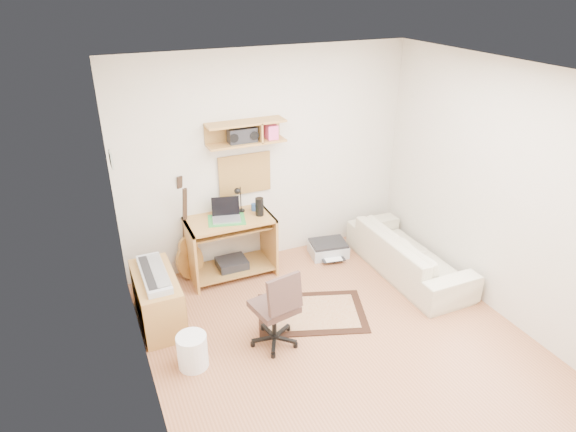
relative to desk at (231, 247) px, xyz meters
name	(u,v)px	position (x,y,z in m)	size (l,w,h in m)	color
floor	(345,348)	(0.59, -1.73, -0.38)	(3.60, 4.00, 0.01)	#A16743
ceiling	(362,77)	(0.59, -1.73, 2.23)	(3.60, 4.00, 0.01)	white
back_wall	(267,159)	(0.59, 0.28, 0.93)	(3.60, 0.01, 2.60)	beige
left_wall	(140,276)	(-1.21, -1.73, 0.93)	(0.01, 4.00, 2.60)	beige
right_wall	(509,197)	(2.40, -1.73, 0.93)	(0.01, 4.00, 2.60)	beige
wall_shelf	(246,133)	(0.29, 0.15, 1.32)	(0.90, 0.25, 0.26)	#B58040
cork_board	(245,174)	(0.29, 0.25, 0.79)	(0.64, 0.03, 0.49)	tan
wall_photo	(111,159)	(-1.19, -0.23, 1.34)	(0.02, 0.20, 0.15)	#4C8CBF
desk	(231,247)	(0.00, 0.00, 0.00)	(1.00, 0.55, 0.75)	#B58040
laptop	(226,211)	(-0.04, -0.02, 0.50)	(0.32, 0.32, 0.24)	silver
speaker	(259,207)	(0.36, -0.05, 0.48)	(0.10, 0.10, 0.22)	black
desk_lamp	(241,199)	(0.19, 0.14, 0.54)	(0.11, 0.11, 0.32)	black
pencil_cup	(254,207)	(0.34, 0.10, 0.42)	(0.06, 0.06, 0.09)	#2E518A
boombox	(242,135)	(0.25, 0.15, 1.30)	(0.32, 0.15, 0.16)	black
rug	(312,313)	(0.54, -1.10, -0.37)	(1.14, 0.76, 0.02)	tan
task_chair	(274,306)	(-0.01, -1.37, 0.06)	(0.44, 0.44, 0.87)	#3C2923
cabinet	(157,299)	(-0.99, -0.57, -0.10)	(0.40, 0.90, 0.55)	#B58040
music_keyboard	(154,274)	(-0.99, -0.57, 0.21)	(0.24, 0.76, 0.07)	#B2B5BA
guitar	(187,230)	(-0.48, 0.13, 0.26)	(0.34, 0.21, 1.27)	#AB7534
waste_basket	(192,351)	(-0.83, -1.37, -0.21)	(0.28, 0.28, 0.34)	white
printer	(328,249)	(1.28, -0.06, -0.29)	(0.47, 0.36, 0.18)	#A5A8AA
sofa	(409,247)	(1.97, -0.82, -0.03)	(1.78, 0.52, 0.70)	beige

